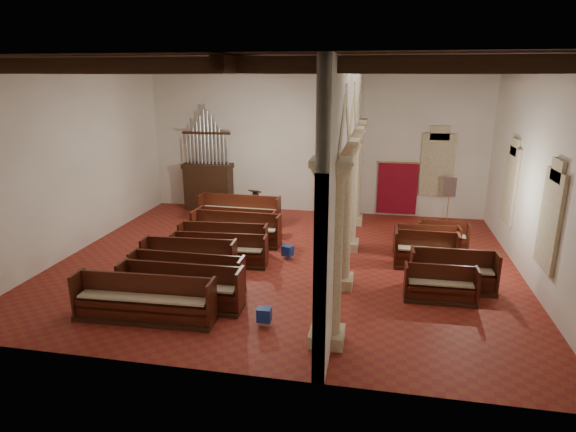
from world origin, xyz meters
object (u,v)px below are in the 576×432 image
at_px(nave_pew_0, 144,306).
at_px(lectern, 256,204).
at_px(processional_banner, 448,207).
at_px(pipe_organ, 208,178).
at_px(aisle_pew_0, 440,289).

bearing_deg(nave_pew_0, lectern, 86.03).
xyz_separation_m(lectern, processional_banner, (7.69, -0.19, 0.30)).
bearing_deg(lectern, pipe_organ, -179.04).
height_order(pipe_organ, processional_banner, pipe_organ).
bearing_deg(aisle_pew_0, nave_pew_0, -161.88).
bearing_deg(lectern, nave_pew_0, -79.08).
bearing_deg(processional_banner, lectern, -172.94).
xyz_separation_m(nave_pew_0, aisle_pew_0, (7.03, 2.39, -0.05)).
bearing_deg(processional_banner, aisle_pew_0, -89.62).
bearing_deg(aisle_pew_0, pipe_organ, 139.67).
height_order(pipe_organ, lectern, pipe_organ).
distance_m(lectern, aisle_pew_0, 9.67).
relative_size(processional_banner, aisle_pew_0, 1.12).
distance_m(pipe_organ, processional_banner, 9.95).
height_order(processional_banner, nave_pew_0, processional_banner).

